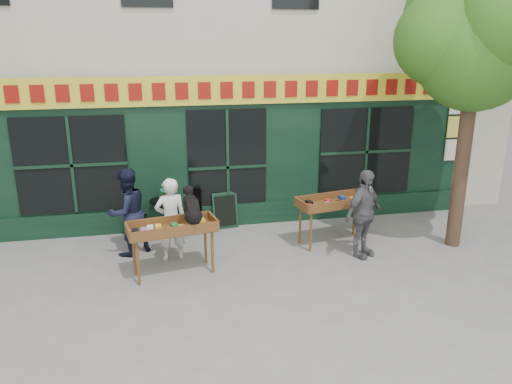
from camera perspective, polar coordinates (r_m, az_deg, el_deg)
ground at (r=9.16m, az=-0.95°, el=-8.83°), size 80.00×80.00×0.00m
building at (r=14.20m, az=-5.88°, el=20.84°), size 14.00×7.26×10.00m
street_tree at (r=10.30m, az=24.03°, el=16.24°), size 3.05×2.90×5.60m
book_cart_center at (r=8.80m, az=-9.55°, el=-4.34°), size 1.59×0.87×0.99m
dog at (r=8.61m, az=-7.36°, el=-1.41°), size 0.44×0.65×0.60m
woman at (r=9.42m, az=-9.72°, el=-3.09°), size 0.64×0.48×1.59m
book_cart_right at (r=10.16m, az=8.94°, el=-1.40°), size 1.59×0.91×0.99m
man_right at (r=9.60m, az=12.18°, el=-2.47°), size 1.07×0.88×1.71m
bistro_table at (r=10.74m, az=-10.44°, el=-2.03°), size 0.60×0.60×0.76m
bistro_chair_left at (r=10.66m, az=-13.87°, el=-2.33°), size 0.37×0.37×0.95m
bistro_chair_right at (r=10.87m, az=-7.23°, el=-1.58°), size 0.51×0.51×0.95m
potted_plant at (r=10.63m, az=-10.55°, el=-0.20°), size 0.16×0.13×0.28m
man_left at (r=9.81m, az=-14.47°, el=-2.24°), size 1.05×1.00×1.70m
chalkboard at (r=11.00m, az=-3.52°, el=-2.12°), size 0.58×0.26×0.79m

